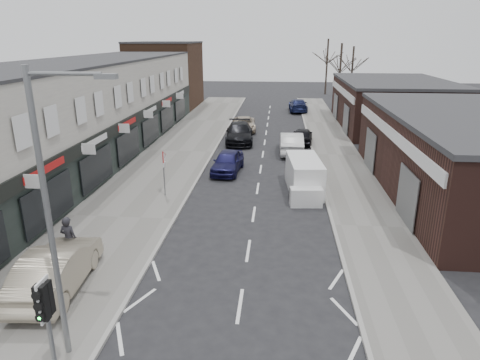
% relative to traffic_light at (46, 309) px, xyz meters
% --- Properties ---
extents(ground, '(160.00, 160.00, 0.00)m').
position_rel_traffic_light_xyz_m(ground, '(4.40, 2.02, -2.41)').
color(ground, black).
rests_on(ground, ground).
extents(pavement_left, '(5.50, 64.00, 0.12)m').
position_rel_traffic_light_xyz_m(pavement_left, '(-2.35, 24.02, -2.35)').
color(pavement_left, slate).
rests_on(pavement_left, ground).
extents(pavement_right, '(3.50, 64.00, 0.12)m').
position_rel_traffic_light_xyz_m(pavement_right, '(10.15, 24.02, -2.35)').
color(pavement_right, slate).
rests_on(pavement_right, ground).
extents(shop_terrace_left, '(8.00, 41.00, 7.10)m').
position_rel_traffic_light_xyz_m(shop_terrace_left, '(-9.10, 21.52, 1.14)').
color(shop_terrace_left, beige).
rests_on(shop_terrace_left, ground).
extents(brick_block_far, '(8.00, 10.00, 8.00)m').
position_rel_traffic_light_xyz_m(brick_block_far, '(-9.10, 47.02, 1.59)').
color(brick_block_far, '#422A1C').
rests_on(brick_block_far, ground).
extents(right_unit_near, '(10.00, 18.00, 4.50)m').
position_rel_traffic_light_xyz_m(right_unit_near, '(16.90, 16.02, -0.16)').
color(right_unit_near, '#361D18').
rests_on(right_unit_near, ground).
extents(right_unit_far, '(10.00, 16.00, 4.50)m').
position_rel_traffic_light_xyz_m(right_unit_far, '(16.90, 36.02, -0.16)').
color(right_unit_far, '#361D18').
rests_on(right_unit_far, ground).
extents(tree_far_a, '(3.60, 3.60, 8.00)m').
position_rel_traffic_light_xyz_m(tree_far_a, '(13.40, 50.02, -2.41)').
color(tree_far_a, '#382D26').
rests_on(tree_far_a, ground).
extents(tree_far_b, '(3.60, 3.60, 7.50)m').
position_rel_traffic_light_xyz_m(tree_far_b, '(15.90, 56.02, -2.41)').
color(tree_far_b, '#382D26').
rests_on(tree_far_b, ground).
extents(tree_far_c, '(3.60, 3.60, 8.50)m').
position_rel_traffic_light_xyz_m(tree_far_c, '(12.90, 62.02, -2.41)').
color(tree_far_c, '#382D26').
rests_on(tree_far_c, ground).
extents(traffic_light, '(0.28, 0.60, 3.10)m').
position_rel_traffic_light_xyz_m(traffic_light, '(0.00, 0.00, 0.00)').
color(traffic_light, slate).
rests_on(traffic_light, pavement_left).
extents(street_lamp, '(2.23, 0.22, 8.00)m').
position_rel_traffic_light_xyz_m(street_lamp, '(-0.13, 1.22, 2.20)').
color(street_lamp, slate).
rests_on(street_lamp, pavement_left).
extents(warning_sign, '(0.12, 0.80, 2.70)m').
position_rel_traffic_light_xyz_m(warning_sign, '(-0.76, 14.02, -0.21)').
color(warning_sign, slate).
rests_on(warning_sign, pavement_left).
extents(white_van, '(2.15, 5.15, 1.95)m').
position_rel_traffic_light_xyz_m(white_van, '(7.14, 15.72, -1.49)').
color(white_van, white).
rests_on(white_van, ground).
extents(sedan_on_pavement, '(2.09, 5.04, 1.62)m').
position_rel_traffic_light_xyz_m(sedan_on_pavement, '(-2.16, 4.32, -1.48)').
color(sedan_on_pavement, '#A49883').
rests_on(sedan_on_pavement, pavement_left).
extents(pedestrian, '(0.74, 0.53, 1.91)m').
position_rel_traffic_light_xyz_m(pedestrian, '(-2.66, 6.30, -1.34)').
color(pedestrian, black).
rests_on(pedestrian, pavement_left).
extents(parked_car_left_a, '(2.13, 4.45, 1.47)m').
position_rel_traffic_light_xyz_m(parked_car_left_a, '(2.20, 19.13, -1.68)').
color(parked_car_left_a, '#151542').
rests_on(parked_car_left_a, ground).
extents(parked_car_left_b, '(2.74, 5.81, 1.64)m').
position_rel_traffic_light_xyz_m(parked_car_left_b, '(2.19, 27.89, -1.60)').
color(parked_car_left_b, black).
rests_on(parked_car_left_b, ground).
extents(parked_car_left_c, '(2.64, 4.96, 1.33)m').
position_rel_traffic_light_xyz_m(parked_car_left_c, '(2.20, 32.64, -1.75)').
color(parked_car_left_c, '#C4B49D').
rests_on(parked_car_left_c, ground).
extents(parked_car_right_a, '(1.81, 5.01, 1.64)m').
position_rel_traffic_light_xyz_m(parked_car_right_a, '(6.60, 24.62, -1.59)').
color(parked_car_right_a, silver).
rests_on(parked_car_right_a, ground).
extents(parked_car_right_b, '(1.94, 4.12, 1.36)m').
position_rel_traffic_light_xyz_m(parked_car_right_b, '(7.66, 27.96, -1.73)').
color(parked_car_right_b, black).
rests_on(parked_car_right_b, ground).
extents(parked_car_right_c, '(2.25, 5.33, 1.54)m').
position_rel_traffic_light_xyz_m(parked_car_right_c, '(7.90, 44.73, -1.65)').
color(parked_car_right_c, '#151C44').
rests_on(parked_car_right_c, ground).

